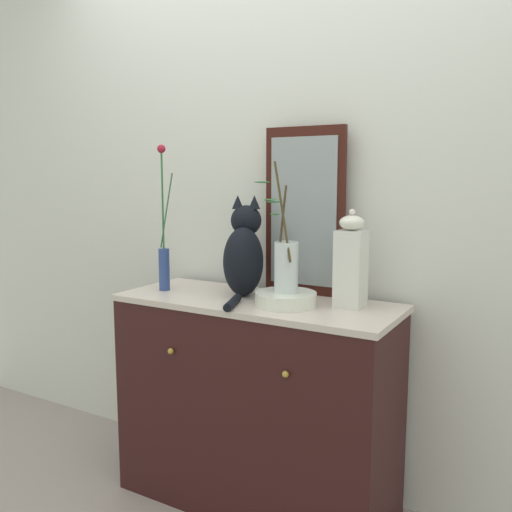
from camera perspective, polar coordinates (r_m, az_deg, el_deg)
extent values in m
plane|color=gray|center=(2.59, 0.00, -23.94)|extent=(6.00, 6.00, 0.00)
cube|color=silver|center=(2.46, 3.59, 6.36)|extent=(4.40, 0.08, 2.60)
cube|color=black|center=(2.39, 0.00, -15.21)|extent=(1.15, 0.45, 0.86)
cube|color=beige|center=(2.25, 0.00, -4.85)|extent=(1.17, 0.46, 0.02)
sphere|color=#B79338|center=(2.26, -8.85, -9.72)|extent=(0.02, 0.02, 0.02)
sphere|color=#B79338|center=(1.99, 3.07, -12.14)|extent=(0.02, 0.02, 0.02)
cube|color=#37140F|center=(2.33, 5.05, 4.62)|extent=(0.36, 0.03, 0.70)
cube|color=gray|center=(2.32, 4.89, 4.60)|extent=(0.30, 0.01, 0.62)
ellipsoid|color=black|center=(2.30, -1.33, -0.59)|extent=(0.23, 0.26, 0.29)
sphere|color=black|center=(2.34, -1.04, 3.70)|extent=(0.13, 0.13, 0.13)
cone|color=black|center=(2.34, -1.91, 5.63)|extent=(0.05, 0.05, 0.06)
cone|color=black|center=(2.33, -0.17, 5.61)|extent=(0.05, 0.05, 0.06)
cylinder|color=black|center=(2.13, -2.44, -4.83)|extent=(0.09, 0.19, 0.03)
cylinder|color=navy|center=(2.45, -9.50, -1.38)|extent=(0.05, 0.05, 0.19)
cylinder|color=#2D6735|center=(2.42, -9.66, 5.60)|extent=(0.01, 0.01, 0.41)
sphere|color=maroon|center=(2.42, -9.79, 10.89)|extent=(0.04, 0.04, 0.04)
cylinder|color=#35633B|center=(2.41, -9.27, 4.64)|extent=(0.08, 0.01, 0.32)
cylinder|color=white|center=(2.14, 3.11, -4.46)|extent=(0.24, 0.24, 0.05)
cylinder|color=silver|center=(2.12, 3.14, -1.16)|extent=(0.09, 0.09, 0.20)
cylinder|color=#443220|center=(2.11, 2.73, 3.37)|extent=(0.01, 0.07, 0.29)
ellipsoid|color=#316E2E|center=(2.14, 1.93, 4.37)|extent=(0.06, 0.08, 0.01)
ellipsoid|color=#2C6D38|center=(2.10, 1.96, 5.64)|extent=(0.06, 0.08, 0.01)
cylinder|color=#44381D|center=(2.09, 2.77, 4.63)|extent=(0.10, 0.06, 0.38)
ellipsoid|color=#2D682F|center=(2.06, 1.46, 5.86)|extent=(0.04, 0.07, 0.01)
ellipsoid|color=#24612E|center=(2.04, 0.62, 7.67)|extent=(0.07, 0.04, 0.01)
cube|color=silver|center=(2.13, 9.80, -1.32)|extent=(0.11, 0.11, 0.30)
ellipsoid|color=white|center=(2.11, 9.91, 3.42)|extent=(0.10, 0.10, 0.06)
sphere|color=silver|center=(2.11, 9.94, 4.51)|extent=(0.02, 0.02, 0.02)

